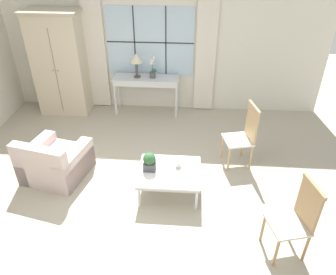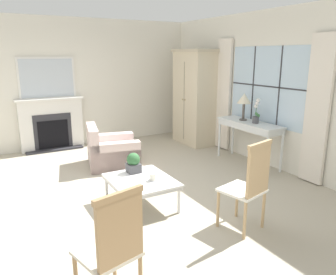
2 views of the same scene
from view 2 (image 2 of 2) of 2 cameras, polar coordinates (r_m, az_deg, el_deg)
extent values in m
plane|color=#B2A893|center=(5.05, -9.48, -9.58)|extent=(14.00, 14.00, 0.00)
cube|color=silver|center=(6.33, 16.87, 8.02)|extent=(7.20, 0.06, 2.80)
cube|color=silver|center=(6.30, 16.69, 8.56)|extent=(1.79, 0.01, 1.42)
cube|color=#2D2D33|center=(6.53, 14.62, 8.87)|extent=(0.02, 0.02, 1.42)
cube|color=#2D2D33|center=(6.08, 18.84, 8.21)|extent=(0.02, 0.02, 1.42)
cube|color=#2D2D33|center=(6.30, 16.66, 8.56)|extent=(1.79, 0.02, 0.02)
cube|color=silver|center=(7.14, 9.68, 7.29)|extent=(0.41, 0.06, 2.32)
cube|color=silver|center=(5.57, 24.57, 4.27)|extent=(0.41, 0.06, 2.32)
cube|color=silver|center=(7.72, -13.54, 9.25)|extent=(0.06, 7.20, 2.80)
cube|color=#2D2D33|center=(7.57, -19.15, -1.89)|extent=(0.34, 1.18, 0.04)
cube|color=silver|center=(7.52, -19.58, 2.07)|extent=(0.18, 1.31, 1.08)
cube|color=silver|center=(7.40, -19.90, 6.26)|extent=(0.24, 1.39, 0.04)
cube|color=black|center=(7.47, -19.33, 0.56)|extent=(0.02, 0.63, 0.59)
cube|color=#2D2D33|center=(7.46, -19.38, 1.01)|extent=(0.01, 0.79, 0.75)
cube|color=silver|center=(7.46, -20.33, 9.68)|extent=(0.04, 1.15, 0.88)
cube|color=silver|center=(7.44, -20.30, 9.67)|extent=(0.01, 1.07, 0.80)
cube|color=beige|center=(7.56, 4.62, 6.74)|extent=(1.02, 0.56, 2.08)
cube|color=#BCAE92|center=(7.49, 4.79, 14.86)|extent=(1.10, 0.62, 0.06)
cube|color=gray|center=(7.41, 2.80, 6.29)|extent=(0.01, 0.01, 1.74)
sphere|color=#997F4C|center=(7.44, 2.55, 6.65)|extent=(0.03, 0.03, 0.03)
sphere|color=#997F4C|center=(7.36, 2.96, 6.56)|extent=(0.03, 0.03, 0.03)
cube|color=silver|center=(6.26, 14.02, 2.52)|extent=(1.37, 0.43, 0.03)
cube|color=silver|center=(6.28, 13.98, 1.94)|extent=(1.32, 0.42, 0.10)
cylinder|color=silver|center=(6.71, 8.94, 0.01)|extent=(0.04, 0.04, 0.78)
cylinder|color=silver|center=(5.79, 16.85, -2.74)|extent=(0.04, 0.04, 0.78)
cylinder|color=silver|center=(6.93, 11.25, 0.37)|extent=(0.04, 0.04, 0.78)
cylinder|color=silver|center=(6.05, 19.20, -2.22)|extent=(0.04, 0.04, 0.78)
cylinder|color=#4C4742|center=(6.39, 12.93, 3.06)|extent=(0.14, 0.14, 0.02)
cylinder|color=#4C4742|center=(6.36, 13.01, 4.49)|extent=(0.05, 0.05, 0.30)
cone|color=beige|center=(6.32, 13.14, 6.67)|extent=(0.26, 0.26, 0.18)
cylinder|color=#4C4C51|center=(6.15, 15.00, 2.99)|extent=(0.12, 0.12, 0.13)
cylinder|color=#336638|center=(6.11, 15.13, 5.06)|extent=(0.01, 0.01, 0.33)
cube|color=#336638|center=(6.11, 15.29, 3.87)|extent=(0.12, 0.02, 0.08)
sphere|color=white|center=(6.13, 15.07, 5.25)|extent=(0.07, 0.07, 0.07)
sphere|color=white|center=(6.11, 15.25, 5.76)|extent=(0.07, 0.07, 0.07)
sphere|color=white|center=(6.09, 15.42, 6.27)|extent=(0.07, 0.07, 0.07)
cube|color=beige|center=(6.24, -9.52, -3.01)|extent=(1.07, 1.06, 0.38)
cube|color=beige|center=(6.10, -13.03, 0.16)|extent=(0.91, 0.35, 0.38)
cube|color=beige|center=(6.55, -9.95, -1.55)|extent=(0.39, 0.91, 0.52)
cube|color=beige|center=(5.88, -9.09, -3.34)|extent=(0.39, 0.91, 0.52)
cube|color=white|center=(3.99, 12.73, -8.94)|extent=(0.53, 0.53, 0.03)
cube|color=tan|center=(3.78, 15.46, -5.60)|extent=(0.13, 0.40, 0.56)
cube|color=tan|center=(3.69, 15.77, -1.20)|extent=(0.14, 0.43, 0.05)
cylinder|color=tan|center=(4.05, 8.71, -12.19)|extent=(0.04, 0.04, 0.46)
cylinder|color=tan|center=(4.33, 11.92, -10.54)|extent=(0.04, 0.04, 0.46)
cylinder|color=tan|center=(3.85, 13.23, -13.88)|extent=(0.04, 0.04, 0.46)
cylinder|color=tan|center=(4.14, 16.27, -11.99)|extent=(0.04, 0.04, 0.46)
cube|color=beige|center=(2.85, -10.60, -19.14)|extent=(0.54, 0.54, 0.03)
cube|color=#9E7A51|center=(2.56, -8.33, -15.80)|extent=(0.14, 0.40, 0.53)
cube|color=#9E7A51|center=(2.43, -8.57, -9.92)|extent=(0.15, 0.43, 0.05)
cylinder|color=#9E7A51|center=(3.20, -9.37, -20.12)|extent=(0.04, 0.04, 0.45)
cube|color=silver|center=(4.45, -4.72, -7.39)|extent=(0.93, 0.80, 0.03)
cube|color=beige|center=(4.46, -4.71, -7.78)|extent=(0.91, 0.78, 0.04)
cylinder|color=silver|center=(4.76, -10.64, -8.67)|extent=(0.04, 0.04, 0.37)
cylinder|color=silver|center=(4.06, -6.74, -12.76)|extent=(0.04, 0.04, 0.37)
cylinder|color=silver|center=(5.01, -3.02, -7.27)|extent=(0.04, 0.04, 0.37)
cylinder|color=silver|center=(4.34, 1.93, -10.77)|extent=(0.04, 0.04, 0.37)
cube|color=#4C4C51|center=(4.68, -6.01, -5.28)|extent=(0.18, 0.18, 0.13)
sphere|color=#336638|center=(4.64, -6.05, -3.81)|extent=(0.19, 0.19, 0.19)
cylinder|color=silver|center=(4.38, -2.66, -7.43)|extent=(0.12, 0.12, 0.01)
cylinder|color=white|center=(4.37, -2.67, -6.81)|extent=(0.09, 0.09, 0.09)
cylinder|color=black|center=(4.35, -2.67, -6.20)|extent=(0.00, 0.00, 0.01)
camera|label=1|loc=(4.33, -65.73, 26.00)|focal=35.00mm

